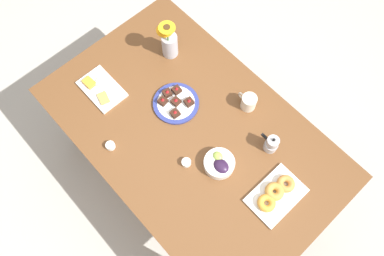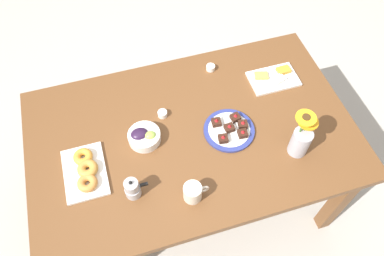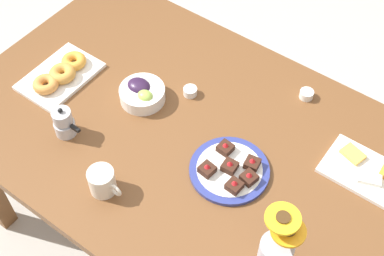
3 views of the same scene
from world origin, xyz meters
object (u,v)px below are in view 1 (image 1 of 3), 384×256
at_px(jam_cup_berry, 110,146).
at_px(dessert_plate, 176,103).
at_px(moka_pot, 271,144).
at_px(jam_cup_honey, 186,163).
at_px(croissant_platter, 276,194).
at_px(grape_bowl, 219,164).
at_px(cheese_platter, 101,89).
at_px(coffee_mug, 249,102).
at_px(flower_vase, 169,43).
at_px(dining_table, 192,137).

relative_size(jam_cup_berry, dessert_plate, 0.19).
bearing_deg(moka_pot, jam_cup_honey, 58.73).
bearing_deg(croissant_platter, grape_bowl, 18.29).
bearing_deg(dessert_plate, moka_pot, -160.05).
xyz_separation_m(cheese_platter, jam_cup_berry, (-0.31, 0.17, 0.01)).
distance_m(coffee_mug, jam_cup_honey, 0.47).
relative_size(cheese_platter, flower_vase, 1.00).
height_order(jam_cup_berry, moka_pot, moka_pot).
xyz_separation_m(cheese_platter, jam_cup_honey, (-0.64, -0.06, 0.01)).
relative_size(coffee_mug, grape_bowl, 0.74).
bearing_deg(cheese_platter, jam_cup_honey, -174.78).
height_order(croissant_platter, moka_pot, moka_pot).
height_order(cheese_platter, jam_cup_berry, cheese_platter).
xyz_separation_m(dining_table, grape_bowl, (-0.23, 0.03, 0.12)).
distance_m(dining_table, cheese_platter, 0.57).
bearing_deg(jam_cup_berry, dessert_plate, -95.62).
distance_m(dessert_plate, flower_vase, 0.34).
bearing_deg(flower_vase, coffee_mug, -171.26).
distance_m(jam_cup_honey, jam_cup_berry, 0.40).
bearing_deg(jam_cup_honey, moka_pot, -121.27).
relative_size(dessert_plate, moka_pot, 2.11).
height_order(dining_table, croissant_platter, croissant_platter).
xyz_separation_m(grape_bowl, flower_vase, (0.68, -0.27, 0.06)).
bearing_deg(flower_vase, dessert_plate, 143.95).
height_order(jam_cup_berry, flower_vase, flower_vase).
bearing_deg(dessert_plate, jam_cup_berry, 84.38).
relative_size(grape_bowl, cheese_platter, 0.60).
distance_m(cheese_platter, dessert_plate, 0.42).
distance_m(jam_cup_berry, moka_pot, 0.82).
height_order(grape_bowl, dessert_plate, grape_bowl).
bearing_deg(grape_bowl, dessert_plate, -9.96).
relative_size(coffee_mug, cheese_platter, 0.45).
xyz_separation_m(dining_table, dessert_plate, (0.18, -0.04, 0.10)).
bearing_deg(moka_pot, dining_table, 34.39).
bearing_deg(dessert_plate, jam_cup_honey, 147.24).
distance_m(croissant_platter, jam_cup_honey, 0.47).
bearing_deg(jam_cup_honey, cheese_platter, 5.22).
relative_size(coffee_mug, dessert_plate, 0.46).
xyz_separation_m(flower_vase, moka_pot, (-0.79, 0.01, -0.04)).
xyz_separation_m(croissant_platter, jam_cup_berry, (0.75, 0.44, -0.01)).
distance_m(flower_vase, moka_pot, 0.79).
bearing_deg(dining_table, dessert_plate, -14.03).
bearing_deg(dessert_plate, cheese_platter, 35.41).
distance_m(cheese_platter, jam_cup_berry, 0.35).
relative_size(dining_table, jam_cup_honey, 33.33).
distance_m(coffee_mug, flower_vase, 0.55).
bearing_deg(jam_cup_berry, cheese_platter, -28.91).
xyz_separation_m(dining_table, croissant_platter, (-0.53, -0.07, 0.11)).
distance_m(grape_bowl, jam_cup_berry, 0.57).
xyz_separation_m(coffee_mug, grape_bowl, (-0.14, 0.35, -0.02)).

